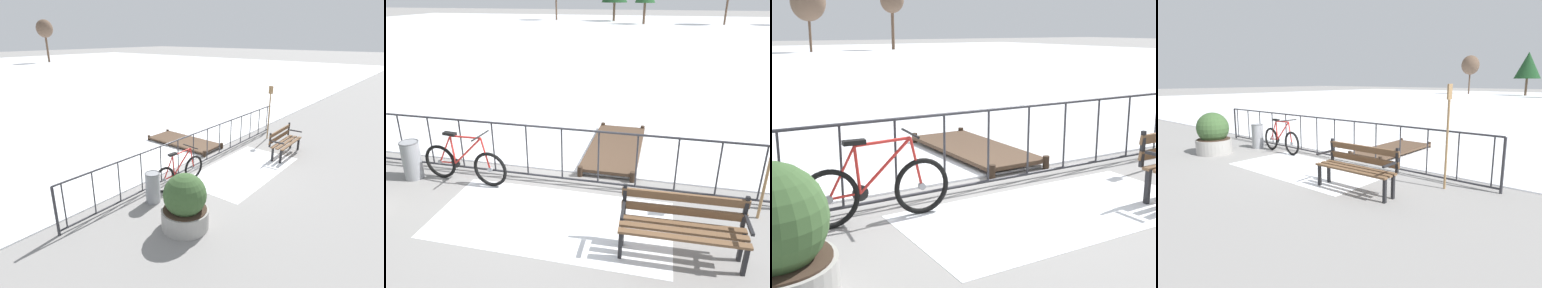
{
  "view_description": "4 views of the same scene",
  "coord_description": "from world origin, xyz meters",
  "views": [
    {
      "loc": [
        -6.82,
        -5.24,
        3.68
      ],
      "look_at": [
        -0.12,
        0.22,
        0.65
      ],
      "focal_mm": 28.91,
      "sensor_mm": 36.0,
      "label": 1
    },
    {
      "loc": [
        1.98,
        -5.64,
        3.21
      ],
      "look_at": [
        0.72,
        -0.38,
        0.95
      ],
      "focal_mm": 33.66,
      "sensor_mm": 36.0,
      "label": 2
    },
    {
      "loc": [
        -3.29,
        -5.45,
        2.1
      ],
      "look_at": [
        -0.12,
        -0.12,
        0.67
      ],
      "focal_mm": 47.32,
      "sensor_mm": 36.0,
      "label": 3
    },
    {
      "loc": [
        6.14,
        -6.17,
        2.04
      ],
      "look_at": [
        1.28,
        -0.49,
        0.59
      ],
      "focal_mm": 30.83,
      "sensor_mm": 36.0,
      "label": 4
    }
  ],
  "objects": [
    {
      "name": "bicycle_near_railing",
      "position": [
        -1.4,
        -0.4,
        0.37
      ],
      "size": [
        1.71,
        0.52,
        0.97
      ],
      "color": "black",
      "rests_on": "ground"
    },
    {
      "name": "tree_far_east",
      "position": [
        8.06,
        39.48,
        4.21
      ],
      "size": [
        2.96,
        2.96,
        5.85
      ],
      "color": "brown",
      "rests_on": "ground"
    },
    {
      "name": "ground_plane",
      "position": [
        0.0,
        0.0,
        0.0
      ],
      "size": [
        160.0,
        160.0,
        0.0
      ],
      "primitive_type": "plane",
      "color": "gray"
    },
    {
      "name": "tree_centre",
      "position": [
        16.19,
        40.58,
        4.58
      ],
      "size": [
        2.24,
        2.24,
        5.88
      ],
      "color": "brown",
      "rests_on": "ground"
    },
    {
      "name": "wooden_dock",
      "position": [
        1.09,
        1.58,
        0.12
      ],
      "size": [
        1.1,
        2.66,
        0.2
      ],
      "color": "#4C3828",
      "rests_on": "ground"
    },
    {
      "name": "trash_bin",
      "position": [
        -2.43,
        -0.49,
        0.37
      ],
      "size": [
        0.35,
        0.35,
        0.73
      ],
      "color": "gray",
      "rests_on": "ground"
    },
    {
      "name": "snow_patch",
      "position": [
        0.5,
        -1.2,
        0.0
      ],
      "size": [
        3.63,
        1.81,
        0.01
      ],
      "primitive_type": "cube",
      "color": "white",
      "rests_on": "ground"
    },
    {
      "name": "railing_fence",
      "position": [
        0.0,
        0.0,
        0.56
      ],
      "size": [
        9.06,
        0.06,
        1.07
      ],
      "color": "#2D2D33",
      "rests_on": "ground"
    }
  ]
}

